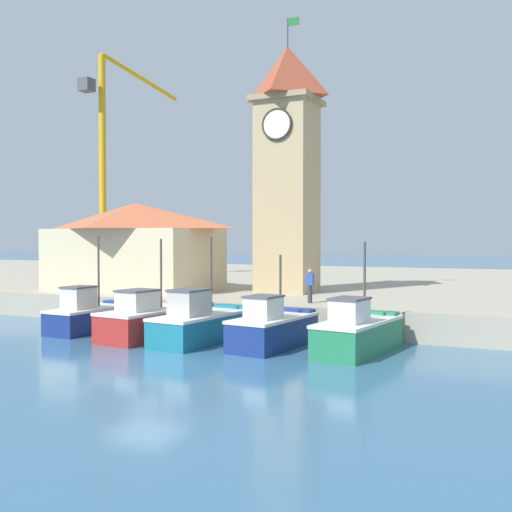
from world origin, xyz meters
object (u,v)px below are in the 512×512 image
object	(u,v)px
clock_tower	(287,162)
warehouse_left	(135,245)
fishing_boat_center	(358,333)
fishing_boat_far_left	(90,316)
fishing_boat_mid_left	(273,328)
port_crane_near	(105,191)
fishing_boat_left_outer	(151,320)
fishing_boat_left_inner	(201,324)
dock_worker_near_tower	(310,285)

from	to	relation	value
clock_tower	warehouse_left	bearing A→B (deg)	-165.91
fishing_boat_center	fishing_boat_far_left	bearing A→B (deg)	179.78
fishing_boat_mid_left	warehouse_left	distance (m)	14.89
fishing_boat_center	clock_tower	distance (m)	14.27
port_crane_near	fishing_boat_far_left	bearing A→B (deg)	-53.33
fishing_boat_left_outer	warehouse_left	size ratio (longest dim) A/B	0.55
fishing_boat_left_outer	clock_tower	bearing A→B (deg)	76.46
port_crane_near	fishing_boat_left_outer	bearing A→B (deg)	-46.56
fishing_boat_center	clock_tower	world-z (taller)	clock_tower
fishing_boat_mid_left	warehouse_left	world-z (taller)	warehouse_left
fishing_boat_left_inner	fishing_boat_center	distance (m)	6.62
clock_tower	port_crane_near	distance (m)	19.61
fishing_boat_far_left	fishing_boat_left_outer	world-z (taller)	fishing_boat_far_left
fishing_boat_mid_left	dock_worker_near_tower	size ratio (longest dim) A/B	2.88
fishing_boat_left_inner	fishing_boat_mid_left	distance (m)	3.22
fishing_boat_left_outer	warehouse_left	distance (m)	10.69
fishing_boat_left_outer	fishing_boat_left_inner	size ratio (longest dim) A/B	0.99
fishing_boat_left_outer	port_crane_near	world-z (taller)	port_crane_near
fishing_boat_left_inner	clock_tower	distance (m)	12.88
fishing_boat_left_outer	fishing_boat_mid_left	distance (m)	5.78
dock_worker_near_tower	fishing_boat_left_inner	bearing A→B (deg)	-121.31
fishing_boat_far_left	dock_worker_near_tower	size ratio (longest dim) A/B	2.82
fishing_boat_left_outer	port_crane_near	bearing A→B (deg)	133.44
fishing_boat_left_outer	dock_worker_near_tower	world-z (taller)	fishing_boat_left_outer
clock_tower	dock_worker_near_tower	world-z (taller)	clock_tower
dock_worker_near_tower	fishing_boat_far_left	bearing A→B (deg)	-153.79
warehouse_left	dock_worker_near_tower	world-z (taller)	warehouse_left
fishing_boat_left_inner	port_crane_near	xyz separation A→B (m)	(-18.52, 16.89, 7.46)
fishing_boat_far_left	fishing_boat_center	xyz separation A→B (m)	(12.87, -0.05, 0.03)
fishing_boat_left_inner	fishing_boat_center	bearing A→B (deg)	3.34
fishing_boat_mid_left	fishing_boat_center	xyz separation A→B (m)	(3.39, 0.27, 0.01)
fishing_boat_center	warehouse_left	size ratio (longest dim) A/B	0.52
fishing_boat_far_left	clock_tower	size ratio (longest dim) A/B	0.29
dock_worker_near_tower	warehouse_left	bearing A→B (deg)	166.69
port_crane_near	dock_worker_near_tower	bearing A→B (deg)	-28.81
fishing_boat_left_outer	fishing_boat_center	size ratio (longest dim) A/B	1.07
fishing_boat_far_left	warehouse_left	bearing A→B (deg)	110.60
port_crane_near	dock_worker_near_tower	world-z (taller)	port_crane_near
fishing_boat_left_outer	warehouse_left	xyz separation A→B (m)	(-6.51, 7.86, 3.18)
clock_tower	fishing_boat_left_outer	bearing A→B (deg)	-103.54
fishing_boat_mid_left	fishing_boat_left_outer	bearing A→B (deg)	-179.16
fishing_boat_left_inner	warehouse_left	size ratio (longest dim) A/B	0.56
fishing_boat_mid_left	warehouse_left	bearing A→B (deg)	147.68
warehouse_left	fishing_boat_left_inner	bearing A→B (deg)	-41.03
fishing_boat_center	warehouse_left	world-z (taller)	warehouse_left
clock_tower	port_crane_near	xyz separation A→B (m)	(-18.40, 6.75, -0.49)
fishing_boat_far_left	warehouse_left	size ratio (longest dim) A/B	0.47
fishing_boat_mid_left	fishing_boat_center	world-z (taller)	fishing_boat_center
fishing_boat_left_outer	fishing_boat_left_inner	bearing A→B (deg)	-0.74
port_crane_near	dock_worker_near_tower	distance (m)	25.37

